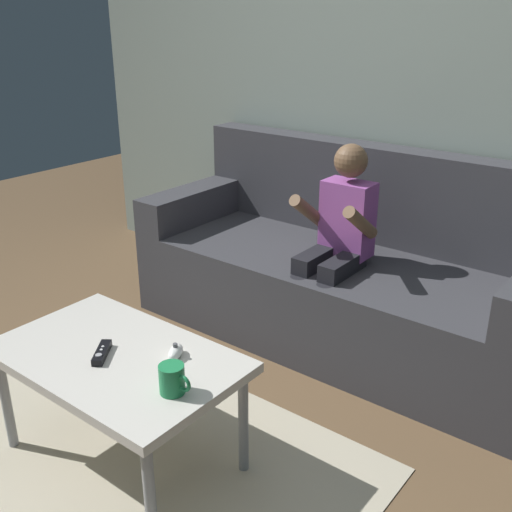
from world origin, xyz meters
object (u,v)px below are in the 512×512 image
object	(u,v)px
couch	(344,275)
coffee_mug	(173,379)
coffee_table	(117,365)
game_remote_black_near_edge	(102,353)
person_seated_on_couch	(336,240)
nunchuk_white	(176,352)

from	to	relation	value
couch	coffee_mug	distance (m)	1.37
coffee_table	game_remote_black_near_edge	xyz separation A→B (m)	(-0.03, -0.04, 0.05)
person_seated_on_couch	coffee_table	xyz separation A→B (m)	(-0.19, -1.13, -0.17)
coffee_table	coffee_mug	world-z (taller)	coffee_mug
coffee_table	coffee_mug	distance (m)	0.33
couch	game_remote_black_near_edge	bearing A→B (deg)	-97.22
game_remote_black_near_edge	coffee_mug	distance (m)	0.35
person_seated_on_couch	coffee_mug	world-z (taller)	person_seated_on_couch
game_remote_black_near_edge	couch	bearing A→B (deg)	82.78
coffee_mug	game_remote_black_near_edge	bearing A→B (deg)	179.68
couch	nunchuk_white	bearing A→B (deg)	-88.40
couch	coffee_table	distance (m)	1.32
person_seated_on_couch	coffee_mug	bearing A→B (deg)	-84.05
person_seated_on_couch	coffee_table	world-z (taller)	person_seated_on_couch
person_seated_on_couch	game_remote_black_near_edge	world-z (taller)	person_seated_on_couch
person_seated_on_couch	nunchuk_white	xyz separation A→B (m)	(-0.02, -1.01, -0.11)
coffee_table	nunchuk_white	distance (m)	0.22
person_seated_on_couch	coffee_mug	distance (m)	1.17
couch	coffee_mug	size ratio (longest dim) A/B	17.14
coffee_table	game_remote_black_near_edge	world-z (taller)	game_remote_black_near_edge
coffee_mug	person_seated_on_couch	bearing A→B (deg)	95.95
person_seated_on_couch	game_remote_black_near_edge	distance (m)	1.19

